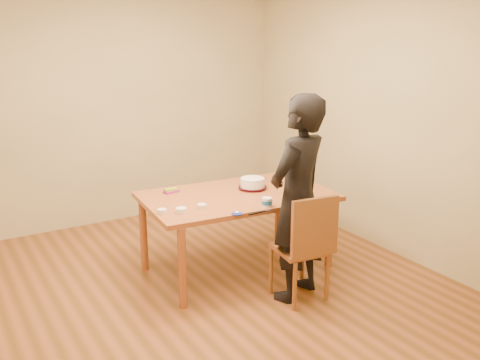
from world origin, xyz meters
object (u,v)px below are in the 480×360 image
dining_chair (299,249)px  dining_table (237,196)px  cake (253,183)px  cake_plate (253,188)px  person (298,199)px

dining_chair → dining_table: bearing=108.4°
dining_table → cake: size_ratio=7.40×
dining_table → dining_chair: 0.84m
dining_chair → cake_plate: (0.07, 0.85, 0.31)m
cake → person: person is taller
dining_chair → cake_plate: size_ratio=1.45×
dining_table → cake: bearing=23.0°
cake_plate → cake: (0.00, 0.00, 0.05)m
person → cake_plate: bearing=-114.9°
cake_plate → cake: 0.05m
dining_chair → cake_plate: cake_plate is taller
dining_chair → person: bearing=97.4°
cake_plate → cake: cake is taller
dining_chair → cake: bearing=93.0°
cake → dining_chair: bearing=-94.4°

